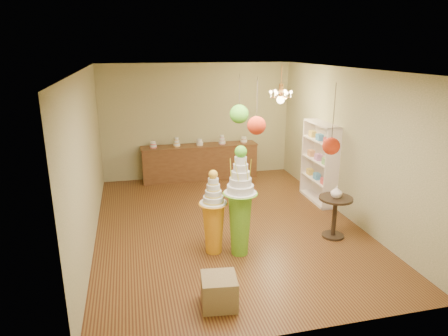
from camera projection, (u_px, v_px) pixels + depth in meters
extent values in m
plane|color=#543217|center=(227.00, 224.00, 7.93)|extent=(6.50, 6.50, 0.00)
plane|color=silver|center=(227.00, 69.00, 7.06)|extent=(6.50, 6.50, 0.00)
cube|color=tan|center=(197.00, 121.00, 10.52)|extent=(5.00, 0.04, 3.00)
cube|color=tan|center=(296.00, 222.00, 4.47)|extent=(5.00, 0.04, 3.00)
cube|color=tan|center=(87.00, 160.00, 6.94)|extent=(0.04, 6.50, 3.00)
cube|color=tan|center=(347.00, 144.00, 8.05)|extent=(0.04, 6.50, 3.00)
cone|color=#68B227|center=(240.00, 224.00, 6.66)|extent=(0.42, 0.42, 1.09)
cylinder|color=silver|center=(240.00, 193.00, 6.50)|extent=(0.57, 0.57, 0.03)
cylinder|color=silver|center=(240.00, 188.00, 6.48)|extent=(0.46, 0.46, 0.12)
cylinder|color=silver|center=(240.00, 182.00, 6.45)|extent=(0.38, 0.38, 0.12)
cylinder|color=silver|center=(241.00, 175.00, 6.41)|extent=(0.31, 0.31, 0.12)
cylinder|color=silver|center=(241.00, 168.00, 6.38)|extent=(0.25, 0.25, 0.12)
cylinder|color=silver|center=(241.00, 160.00, 6.34)|extent=(0.21, 0.21, 0.12)
sphere|color=#4EB025|center=(241.00, 152.00, 6.30)|extent=(0.20, 0.20, 0.20)
cone|color=orange|center=(214.00, 228.00, 6.75)|extent=(0.45, 0.45, 0.88)
cylinder|color=silver|center=(213.00, 203.00, 6.62)|extent=(0.54, 0.54, 0.03)
cylinder|color=silver|center=(213.00, 199.00, 6.60)|extent=(0.40, 0.40, 0.10)
cylinder|color=silver|center=(213.00, 193.00, 6.57)|extent=(0.32, 0.32, 0.10)
cylinder|color=silver|center=(213.00, 187.00, 6.54)|extent=(0.26, 0.26, 0.10)
cylinder|color=silver|center=(213.00, 181.00, 6.51)|extent=(0.21, 0.21, 0.10)
sphere|color=gold|center=(213.00, 174.00, 6.47)|extent=(0.15, 0.15, 0.15)
cube|color=olive|center=(219.00, 291.00, 5.39)|extent=(0.52, 0.52, 0.43)
cube|color=#58351B|center=(200.00, 162.00, 10.56)|extent=(3.00, 0.50, 0.90)
cube|color=#58351B|center=(200.00, 146.00, 10.43)|extent=(3.04, 0.54, 0.03)
cylinder|color=silver|center=(153.00, 145.00, 10.14)|extent=(0.18, 0.18, 0.16)
cylinder|color=silver|center=(177.00, 142.00, 10.26)|extent=(0.18, 0.18, 0.24)
cylinder|color=silver|center=(200.00, 142.00, 10.40)|extent=(0.18, 0.18, 0.16)
cylinder|color=silver|center=(222.00, 139.00, 10.52)|extent=(0.18, 0.18, 0.24)
cylinder|color=silver|center=(244.00, 140.00, 10.67)|extent=(0.18, 0.18, 0.16)
cube|color=#F0E1D0|center=(325.00, 162.00, 8.96)|extent=(0.04, 1.20, 1.80)
cube|color=#F0E1D0|center=(317.00, 179.00, 9.04)|extent=(0.30, 1.14, 0.03)
cube|color=#F0E1D0|center=(319.00, 160.00, 8.91)|extent=(0.30, 1.14, 0.03)
cube|color=#F0E1D0|center=(320.00, 141.00, 8.78)|extent=(0.30, 1.14, 0.03)
cylinder|color=black|center=(333.00, 235.00, 7.42)|extent=(0.44, 0.44, 0.04)
cylinder|color=black|center=(334.00, 218.00, 7.31)|extent=(0.09, 0.09, 0.76)
cylinder|color=black|center=(336.00, 198.00, 7.20)|extent=(0.66, 0.66, 0.04)
imported|color=#F0E1D0|center=(337.00, 192.00, 7.16)|extent=(0.25, 0.25, 0.22)
cylinder|color=#463A32|center=(257.00, 101.00, 5.45)|extent=(0.01, 0.01, 0.67)
sphere|color=red|center=(257.00, 125.00, 5.54)|extent=(0.26, 0.26, 0.26)
cylinder|color=#463A32|center=(239.00, 94.00, 5.96)|extent=(0.01, 0.01, 0.60)
sphere|color=#4EB025|center=(239.00, 114.00, 6.05)|extent=(0.29, 0.29, 0.29)
cylinder|color=#463A32|center=(334.00, 115.00, 4.55)|extent=(0.01, 0.01, 0.73)
sphere|color=red|center=(331.00, 146.00, 4.65)|extent=(0.20, 0.20, 0.20)
cylinder|color=#DE964E|center=(282.00, 77.00, 8.78)|extent=(0.02, 0.02, 0.50)
cylinder|color=#DE964E|center=(281.00, 91.00, 8.87)|extent=(0.10, 0.10, 0.30)
sphere|color=#F2BF85|center=(281.00, 100.00, 8.92)|extent=(0.18, 0.18, 0.18)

